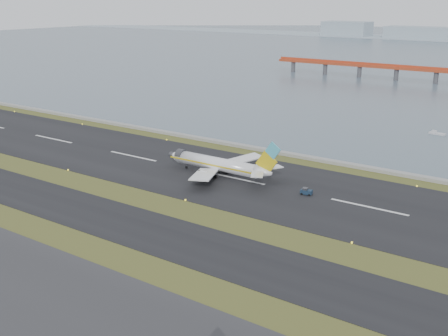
# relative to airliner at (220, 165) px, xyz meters

# --- Properties ---
(ground) EXTENTS (1000.00, 1000.00, 0.00)m
(ground) POSITION_rel_airliner_xyz_m (4.78, -29.43, -3.46)
(ground) COLOR #384518
(ground) RESTS_ON ground
(taxiway_strip) EXTENTS (1000.00, 18.00, 0.10)m
(taxiway_strip) POSITION_rel_airliner_xyz_m (4.78, -41.43, -3.41)
(taxiway_strip) COLOR black
(taxiway_strip) RESTS_ON ground
(runway_strip) EXTENTS (1000.00, 45.00, 0.10)m
(runway_strip) POSITION_rel_airliner_xyz_m (4.78, 0.57, -3.41)
(runway_strip) COLOR black
(runway_strip) RESTS_ON ground
(seawall) EXTENTS (1000.00, 2.50, 1.00)m
(seawall) POSITION_rel_airliner_xyz_m (4.78, 30.57, -2.96)
(seawall) COLOR gray
(seawall) RESTS_ON ground
(airliner) EXTENTS (38.52, 32.89, 12.80)m
(airliner) POSITION_rel_airliner_xyz_m (0.00, 0.00, 0.00)
(airliner) COLOR white
(airliner) RESTS_ON ground
(pushback_tug) EXTENTS (3.22, 2.20, 1.91)m
(pushback_tug) POSITION_rel_airliner_xyz_m (27.88, -0.18, -2.53)
(pushback_tug) COLOR #16283E
(pushback_tug) RESTS_ON ground
(workboat_near) EXTENTS (6.20, 2.52, 1.47)m
(workboat_near) POSITION_rel_airliner_xyz_m (37.31, 88.43, -2.99)
(workboat_near) COLOR silver
(workboat_near) RESTS_ON ground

